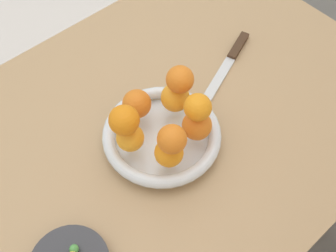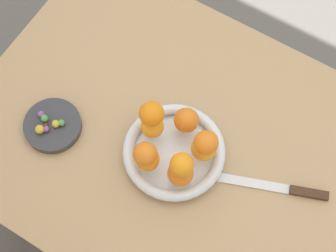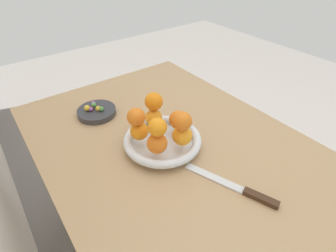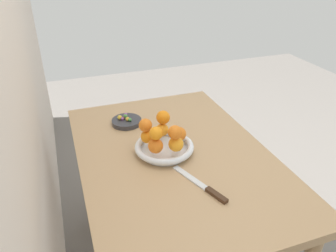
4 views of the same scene
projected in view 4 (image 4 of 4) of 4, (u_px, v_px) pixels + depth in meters
The scene contains 20 objects.
dining_table at pixel (174, 171), 1.38m from camera, with size 1.10×0.76×0.74m.
fruit_bowl at pixel (164, 148), 1.34m from camera, with size 0.24×0.24×0.04m.
candy_dish at pixel (127, 122), 1.56m from camera, with size 0.14×0.14×0.02m, color #333338.
orange_0 at pixel (162, 130), 1.38m from camera, with size 0.05×0.05×0.05m, color orange.
orange_1 at pixel (147, 137), 1.33m from camera, with size 0.06×0.06×0.06m, color orange.
orange_2 at pixel (156, 146), 1.26m from camera, with size 0.06×0.06×0.06m, color orange.
orange_3 at pixel (176, 144), 1.27m from camera, with size 0.06×0.06×0.06m, color orange.
orange_4 at pixel (179, 134), 1.34m from camera, with size 0.06×0.06×0.06m, color orange.
orange_5 at pixel (175, 132), 1.24m from camera, with size 0.06×0.06×0.06m, color orange.
orange_6 at pixel (156, 133), 1.24m from camera, with size 0.05×0.05×0.05m, color orange.
orange_7 at pixel (145, 125), 1.30m from camera, with size 0.05×0.05×0.05m, color orange.
orange_8 at pixel (163, 117), 1.35m from camera, with size 0.06×0.06×0.06m, color orange.
candy_ball_0 at pixel (130, 120), 1.53m from camera, with size 0.02×0.02×0.02m, color #4C9947.
candy_ball_1 at pixel (127, 119), 1.54m from camera, with size 0.02×0.02×0.02m, color gold.
candy_ball_2 at pixel (122, 119), 1.54m from camera, with size 0.02×0.02×0.02m, color #8C4C99.
candy_ball_3 at pixel (123, 118), 1.55m from camera, with size 0.01×0.01×0.01m, color #472819.
candy_ball_4 at pixel (120, 117), 1.55m from camera, with size 0.02×0.02×0.02m, color gold.
candy_ball_5 at pixel (126, 115), 1.57m from camera, with size 0.02×0.02×0.02m, color #8C4C99.
candy_ball_6 at pixel (125, 116), 1.56m from camera, with size 0.02×0.02×0.02m, color #4C9947.
knife at pixel (204, 187), 1.15m from camera, with size 0.25×0.11×0.01m.
Camera 4 is at (-1.04, 0.39, 1.50)m, focal length 35.00 mm.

